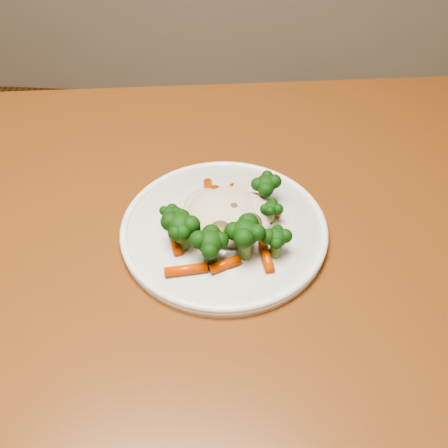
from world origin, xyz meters
TOP-DOWN VIEW (x-y plane):
  - dining_table at (0.02, -0.09)m, footprint 1.42×1.04m
  - plate at (-0.07, -0.03)m, footprint 0.26×0.26m
  - meal at (-0.07, -0.04)m, footprint 0.17×0.17m

SIDE VIEW (x-z plane):
  - dining_table at x=0.02m, z-range 0.29..1.04m
  - plate at x=-0.07m, z-range 0.75..0.76m
  - meal at x=-0.07m, z-range 0.76..0.81m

